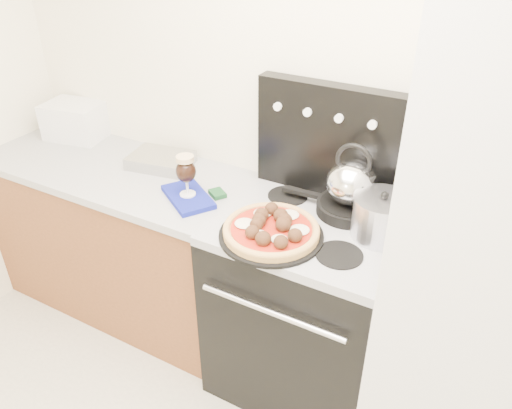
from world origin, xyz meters
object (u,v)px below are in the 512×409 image
Objects in this scene: toaster_oven at (76,120)px; tea_kettle at (352,179)px; skillet at (348,208)px; pizza_pan at (271,235)px; pizza at (271,228)px; stove_body at (305,309)px; base_cabinet at (126,241)px; fridge at (494,273)px; oven_mitt at (188,197)px; stock_pot at (381,218)px; beer_glass at (186,175)px.

tea_kettle reaches higher than toaster_oven.
skillet is at bearing 14.56° from tea_kettle.
pizza_pan is 0.41m from tea_kettle.
pizza is at bearing -108.54° from tea_kettle.
stove_body is 0.55m from pizza.
toaster_oven is at bearing 157.02° from base_cabinet.
fridge is at bearing -1.59° from base_cabinet.
skillet is at bearing 5.89° from base_cabinet.
tea_kettle is (0.68, 0.21, 0.17)m from oven_mitt.
tea_kettle reaches higher than skillet.
fridge reaches higher than pizza_pan.
toaster_oven is (-0.43, 0.18, 0.57)m from base_cabinet.
stock_pot is (0.17, -0.10, -0.08)m from tea_kettle.
fridge is at bearing 1.59° from oven_mitt.
pizza_pan is 1.10× the size of pizza.
fridge reaches higher than beer_glass.
base_cabinet is 0.76× the size of fridge.
skillet is at bearing 163.63° from fridge.
oven_mitt reaches higher than base_cabinet.
stove_body is at bearing -124.92° from skillet.
base_cabinet is 1.11m from stove_body.
stove_body is 3.13× the size of oven_mitt.
oven_mitt is 0.72m from skillet.
stock_pot is at bearing -31.94° from skillet.
beer_glass is at bearing -148.32° from tea_kettle.
skillet is (0.21, 0.31, 0.02)m from pizza_pan.
pizza_pan is at bearing -108.54° from tea_kettle.
stove_body is 0.75m from oven_mitt.
tea_kettle is at bearing 56.90° from pizza.
beer_glass is at bearing 167.67° from pizza.
oven_mitt is 0.49m from pizza_pan.
pizza_pan is 1.53× the size of skillet.
stove_body is at bearing -110.37° from tea_kettle.
toaster_oven is at bearing 164.35° from oven_mitt.
tea_kettle is 0.21m from stock_pot.
beer_glass is 0.72m from tea_kettle.
stove_body is 2.79× the size of toaster_oven.
stove_body is at bearing -1.30° from base_cabinet.
stove_body is at bearing 58.63° from pizza.
base_cabinet is 0.72m from oven_mitt.
skillet is at bearing 56.90° from pizza_pan.
toaster_oven is 0.83× the size of pizza.
tea_kettle is at bearing 163.63° from fridge.
fridge is 0.62m from skillet.
beer_glass is (-1.28, -0.04, 0.07)m from fridge.
fridge is 1.28m from oven_mitt.
oven_mitt is at bearing 0.00° from beer_glass.
pizza_pan is (-0.10, -0.16, 0.49)m from stove_body.
oven_mitt is 1.03× the size of skillet.
beer_glass is at bearing -172.82° from stock_pot.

